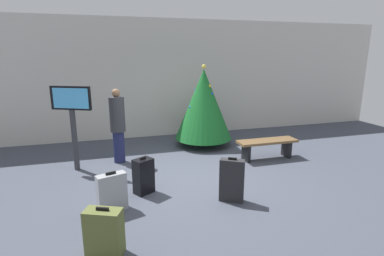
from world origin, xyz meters
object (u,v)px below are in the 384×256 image
suitcase_2 (232,180)px  suitcase_3 (112,193)px  traveller_0 (118,124)px  suitcase_0 (144,176)px  suitcase_1 (104,232)px  waiting_bench (267,145)px  flight_info_kiosk (72,112)px  holiday_tree (204,104)px

suitcase_2 → suitcase_3: suitcase_2 is taller
traveller_0 → suitcase_3: size_ratio=2.58×
suitcase_0 → suitcase_1: bearing=-113.6°
waiting_bench → suitcase_3: suitcase_3 is taller
flight_info_kiosk → waiting_bench: size_ratio=1.25×
holiday_tree → waiting_bench: (1.16, -1.53, -0.83)m
suitcase_3 → traveller_0: bearing=84.1°
waiting_bench → suitcase_1: bearing=-145.3°
holiday_tree → suitcase_2: (-0.59, -3.35, -0.80)m
waiting_bench → flight_info_kiosk: bearing=173.0°
flight_info_kiosk → suitcase_2: (2.75, -2.37, -0.94)m
suitcase_1 → suitcase_2: suitcase_2 is taller
holiday_tree → suitcase_1: 5.14m
suitcase_2 → suitcase_3: bearing=173.5°
suitcase_0 → suitcase_1: 1.81m
suitcase_1 → flight_info_kiosk: bearing=99.9°
traveller_0 → suitcase_2: (1.79, -2.60, -0.55)m
flight_info_kiosk → suitcase_1: flight_info_kiosk is taller
traveller_0 → holiday_tree: bearing=17.4°
suitcase_0 → suitcase_3: size_ratio=1.03×
suitcase_1 → traveller_0: bearing=83.8°
suitcase_0 → suitcase_3: suitcase_0 is taller
waiting_bench → suitcase_1: (-3.92, -2.72, -0.05)m
suitcase_0 → holiday_tree: bearing=51.8°
traveller_0 → suitcase_2: traveller_0 is taller
holiday_tree → flight_info_kiosk: size_ratio=1.21×
traveller_0 → suitcase_3: traveller_0 is taller
suitcase_2 → holiday_tree: bearing=80.0°
flight_info_kiosk → suitcase_1: bearing=-80.1°
flight_info_kiosk → traveller_0: bearing=13.7°
holiday_tree → flight_info_kiosk: holiday_tree is taller
holiday_tree → waiting_bench: holiday_tree is taller
waiting_bench → suitcase_2: size_ratio=1.86×
traveller_0 → suitcase_0: size_ratio=2.50×
waiting_bench → traveller_0: 3.67m
traveller_0 → suitcase_0: traveller_0 is taller
waiting_bench → suitcase_2: bearing=-133.9°
suitcase_0 → suitcase_2: bearing=-27.6°
suitcase_1 → suitcase_3: suitcase_3 is taller
suitcase_0 → suitcase_2: size_ratio=0.87×
holiday_tree → flight_info_kiosk: 3.48m
waiting_bench → traveller_0: traveller_0 is taller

